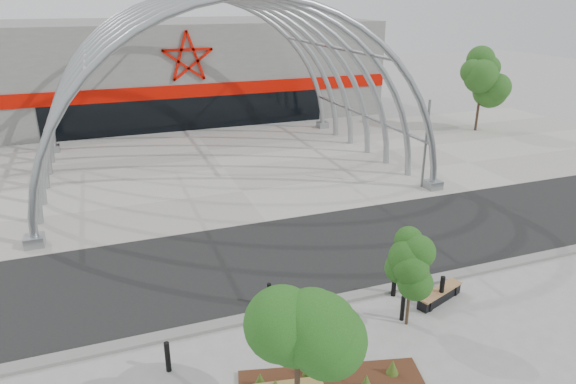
# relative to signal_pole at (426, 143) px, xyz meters

# --- Properties ---
(ground) EXTENTS (140.00, 140.00, 0.00)m
(ground) POSITION_rel_signal_pole_xyz_m (-9.61, -8.50, -2.56)
(ground) COLOR gray
(ground) RESTS_ON ground
(road) EXTENTS (140.00, 7.00, 0.02)m
(road) POSITION_rel_signal_pole_xyz_m (-9.61, -5.00, -2.55)
(road) COLOR black
(road) RESTS_ON ground
(forecourt) EXTENTS (60.00, 17.00, 0.04)m
(forecourt) POSITION_rel_signal_pole_xyz_m (-9.61, 7.00, -2.54)
(forecourt) COLOR #A19C93
(forecourt) RESTS_ON ground
(kerb) EXTENTS (60.00, 0.50, 0.12)m
(kerb) POSITION_rel_signal_pole_xyz_m (-9.61, -8.75, -2.50)
(kerb) COLOR slate
(kerb) RESTS_ON ground
(arena_building) EXTENTS (34.00, 15.24, 8.00)m
(arena_building) POSITION_rel_signal_pole_xyz_m (-9.61, 24.95, 1.43)
(arena_building) COLOR slate
(arena_building) RESTS_ON ground
(vault_canopy) EXTENTS (20.80, 15.80, 20.36)m
(vault_canopy) POSITION_rel_signal_pole_xyz_m (-9.61, 7.00, -2.54)
(vault_canopy) COLOR #92979B
(vault_canopy) RESTS_ON ground
(planting_bed) EXTENTS (5.30, 2.73, 0.54)m
(planting_bed) POSITION_rel_signal_pole_xyz_m (-11.35, -12.44, -2.43)
(planting_bed) COLOR #35140E
(planting_bed) RESTS_ON ground
(signal_pole) EXTENTS (0.14, 0.69, 4.90)m
(signal_pole) POSITION_rel_signal_pole_xyz_m (0.00, 0.00, 0.00)
(signal_pole) COLOR slate
(signal_pole) RESTS_ON ground
(street_tree_0) EXTENTS (1.85, 1.85, 4.21)m
(street_tree_0) POSITION_rel_signal_pole_xyz_m (-12.72, -13.55, 0.47)
(street_tree_0) COLOR #33261A
(street_tree_0) RESTS_ON ground
(street_tree_1) EXTENTS (1.31, 1.31, 3.09)m
(street_tree_1) POSITION_rel_signal_pole_xyz_m (-7.81, -10.73, -0.34)
(street_tree_1) COLOR #302518
(street_tree_1) RESTS_ON ground
(bench_1) EXTENTS (2.11, 1.14, 0.44)m
(bench_1) POSITION_rel_signal_pole_xyz_m (-6.00, -9.96, -2.35)
(bench_1) COLOR black
(bench_1) RESTS_ON ground
(bollard_0) EXTENTS (0.15, 0.15, 0.95)m
(bollard_0) POSITION_rel_signal_pole_xyz_m (-15.38, -10.32, -2.08)
(bollard_0) COLOR black
(bollard_0) RESTS_ON ground
(bollard_1) EXTENTS (0.14, 0.14, 0.86)m
(bollard_1) POSITION_rel_signal_pole_xyz_m (-11.66, -8.17, -2.13)
(bollard_1) COLOR black
(bollard_1) RESTS_ON ground
(bollard_2) EXTENTS (0.14, 0.14, 0.88)m
(bollard_2) POSITION_rel_signal_pole_xyz_m (-7.83, -10.48, -2.12)
(bollard_2) COLOR black
(bollard_2) RESTS_ON ground
(bollard_3) EXTENTS (0.16, 0.16, 1.03)m
(bollard_3) POSITION_rel_signal_pole_xyz_m (-6.03, -10.08, -2.05)
(bollard_3) COLOR black
(bollard_3) RESTS_ON ground
(bollard_4) EXTENTS (0.16, 0.16, 1.01)m
(bollard_4) POSITION_rel_signal_pole_xyz_m (-7.32, -9.11, -2.05)
(bollard_4) COLOR black
(bollard_4) RESTS_ON ground
(bg_tree_1) EXTENTS (2.70, 2.70, 5.91)m
(bg_tree_1) POSITION_rel_signal_pole_xyz_m (11.39, 9.50, 1.69)
(bg_tree_1) COLOR black
(bg_tree_1) RESTS_ON ground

